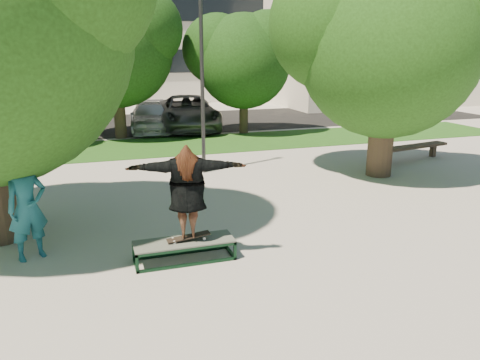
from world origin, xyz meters
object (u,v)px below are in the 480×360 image
object	(u,v)px
lamppost	(202,69)
car_dark	(55,115)
bench	(409,148)
car_silver_a	(61,119)
grind_box	(184,250)
bystander	(27,208)
car_grey	(188,113)
tree_right	(385,36)
car_silver_b	(150,117)

from	to	relation	value
lamppost	car_dark	size ratio (longest dim) A/B	1.33
bench	car_silver_a	xyz separation A→B (m)	(-11.70, 9.57, 0.24)
lamppost	car_dark	bearing A→B (deg)	115.54
bench	car_silver_a	world-z (taller)	car_silver_a
grind_box	bystander	distance (m)	2.91
car_grey	tree_right	bearing A→B (deg)	-65.26
bystander	car_grey	bearing A→B (deg)	41.78
bystander	car_silver_b	xyz separation A→B (m)	(4.01, 13.65, -0.31)
car_silver_b	car_silver_a	bearing A→B (deg)	178.61
car_grey	car_silver_b	world-z (taller)	car_grey
tree_right	grind_box	xyz separation A→B (m)	(-6.80, -4.21, -3.90)
grind_box	car_silver_b	size ratio (longest dim) A/B	0.40
grind_box	car_silver_b	bearing A→B (deg)	84.61
lamppost	car_dark	distance (m)	11.37
car_dark	bench	bearing A→B (deg)	-32.11
car_dark	grind_box	bearing A→B (deg)	-70.41
car_silver_a	car_silver_b	xyz separation A→B (m)	(4.00, -0.50, -0.01)
bench	car_dark	world-z (taller)	car_dark
tree_right	bystander	bearing A→B (deg)	-161.04
car_dark	tree_right	bearing A→B (deg)	-41.51
bystander	bench	distance (m)	12.59
bystander	car_silver_b	size ratio (longest dim) A/B	0.43
bench	car_silver_b	world-z (taller)	car_silver_b
car_silver_a	car_silver_b	distance (m)	4.03
grind_box	car_silver_a	size ratio (longest dim) A/B	0.46
grind_box	car_grey	distance (m)	14.98
grind_box	car_silver_b	xyz separation A→B (m)	(1.38, 14.63, 0.47)
lamppost	bench	bearing A→B (deg)	-4.56
car_dark	car_silver_b	distance (m)	4.56
bench	car_grey	size ratio (longest dim) A/B	0.58
bench	car_silver_a	size ratio (longest dim) A/B	0.85
tree_right	car_silver_b	bearing A→B (deg)	117.48
bench	car_silver_b	distance (m)	11.90
tree_right	bystander	world-z (taller)	tree_right
car_silver_a	tree_right	bearing A→B (deg)	-47.25
grind_box	car_silver_a	world-z (taller)	car_silver_a
tree_right	car_dark	xyz separation A→B (m)	(-9.71, 11.94, -3.34)
bystander	car_dark	size ratio (longest dim) A/B	0.42
car_silver_a	grind_box	bearing A→B (deg)	-78.22
tree_right	bystander	distance (m)	10.45
tree_right	car_dark	bearing A→B (deg)	129.11
lamppost	bystander	bearing A→B (deg)	-131.20
lamppost	car_silver_b	bearing A→B (deg)	93.37
car_dark	car_grey	bearing A→B (deg)	-4.67
car_dark	car_silver_b	xyz separation A→B (m)	(4.29, -1.53, -0.10)
car_silver_a	car_silver_b	bearing A→B (deg)	-5.13
grind_box	car_dark	bearing A→B (deg)	100.21
car_grey	grind_box	bearing A→B (deg)	-96.67
bystander	bench	xyz separation A→B (m)	(11.71, 4.58, -0.54)
car_silver_a	car_dark	world-z (taller)	car_dark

